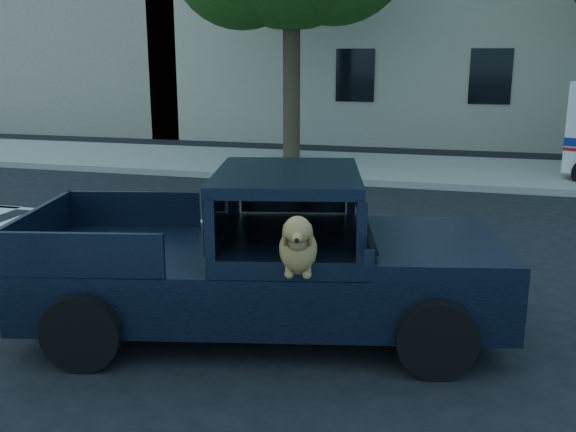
% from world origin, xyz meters
% --- Properties ---
extents(ground, '(120.00, 120.00, 0.00)m').
position_xyz_m(ground, '(0.00, 0.00, 0.00)').
color(ground, black).
rests_on(ground, ground).
extents(far_sidewalk, '(60.00, 4.00, 0.15)m').
position_xyz_m(far_sidewalk, '(0.00, 9.20, 0.07)').
color(far_sidewalk, gray).
rests_on(far_sidewalk, ground).
extents(lane_stripes, '(21.60, 0.14, 0.01)m').
position_xyz_m(lane_stripes, '(2.00, 3.40, 0.01)').
color(lane_stripes, silver).
rests_on(lane_stripes, ground).
extents(building_main, '(26.00, 6.00, 9.00)m').
position_xyz_m(building_main, '(3.00, 16.50, 4.50)').
color(building_main, '#B9AF99').
rests_on(building_main, ground).
extents(building_left, '(12.00, 6.00, 8.00)m').
position_xyz_m(building_left, '(-15.00, 16.50, 4.00)').
color(building_left, tan).
rests_on(building_left, ground).
extents(pickup_truck, '(5.00, 2.89, 1.69)m').
position_xyz_m(pickup_truck, '(-1.63, -0.67, 0.57)').
color(pickup_truck, black).
rests_on(pickup_truck, ground).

